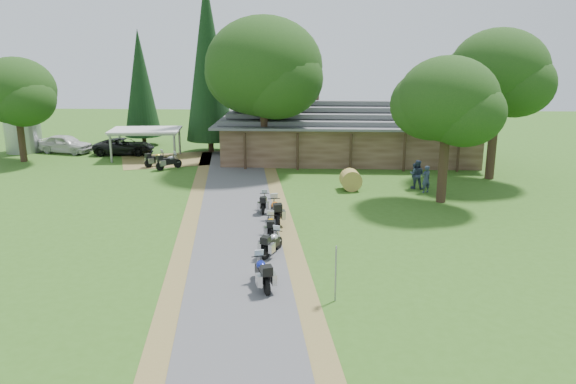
{
  "coord_description": "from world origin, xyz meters",
  "views": [
    {
      "loc": [
        3.25,
        -22.2,
        9.26
      ],
      "look_at": [
        1.87,
        6.83,
        1.6
      ],
      "focal_mm": 35.0,
      "sensor_mm": 36.0,
      "label": 1
    }
  ],
  "objects_px": {
    "car_white_sedan": "(65,141)",
    "motorcycle_row_e": "(264,202)",
    "motorcycle_row_a": "(262,271)",
    "motorcycle_row_b": "(272,242)",
    "carport": "(146,144)",
    "hay_bale": "(351,180)",
    "lodge": "(348,130)",
    "motorcycle_row_c": "(271,225)",
    "motorcycle_carport_a": "(156,158)",
    "silo": "(21,117)",
    "motorcycle_row_d": "(276,210)",
    "motorcycle_carport_b": "(169,161)",
    "car_dark_suv": "(124,142)"
  },
  "relations": [
    {
      "from": "motorcycle_row_c",
      "to": "motorcycle_row_d",
      "type": "relative_size",
      "value": 0.82
    },
    {
      "from": "motorcycle_row_d",
      "to": "motorcycle_carport_b",
      "type": "xyz_separation_m",
      "value": [
        -9.08,
        12.91,
        -0.06
      ]
    },
    {
      "from": "lodge",
      "to": "motorcycle_row_c",
      "type": "bearing_deg",
      "value": -103.74
    },
    {
      "from": "lodge",
      "to": "motorcycle_row_c",
      "type": "xyz_separation_m",
      "value": [
        -4.86,
        -19.87,
        -1.86
      ]
    },
    {
      "from": "motorcycle_row_a",
      "to": "motorcycle_row_b",
      "type": "height_order",
      "value": "motorcycle_row_a"
    },
    {
      "from": "hay_bale",
      "to": "motorcycle_row_b",
      "type": "bearing_deg",
      "value": -109.66
    },
    {
      "from": "motorcycle_row_b",
      "to": "motorcycle_row_c",
      "type": "xyz_separation_m",
      "value": [
        -0.25,
        2.41,
        -0.02
      ]
    },
    {
      "from": "car_white_sedan",
      "to": "car_dark_suv",
      "type": "height_order",
      "value": "car_dark_suv"
    },
    {
      "from": "silo",
      "to": "car_dark_suv",
      "type": "xyz_separation_m",
      "value": [
        9.26,
        -0.76,
        -2.03
      ]
    },
    {
      "from": "silo",
      "to": "motorcycle_row_d",
      "type": "height_order",
      "value": "silo"
    },
    {
      "from": "car_white_sedan",
      "to": "motorcycle_row_e",
      "type": "distance_m",
      "value": 25.53
    },
    {
      "from": "carport",
      "to": "hay_bale",
      "type": "distance_m",
      "value": 19.2
    },
    {
      "from": "motorcycle_row_b",
      "to": "motorcycle_carport_b",
      "type": "distance_m",
      "value": 19.91
    },
    {
      "from": "motorcycle_row_e",
      "to": "hay_bale",
      "type": "bearing_deg",
      "value": -46.28
    },
    {
      "from": "motorcycle_row_e",
      "to": "carport",
      "type": "bearing_deg",
      "value": 35.69
    },
    {
      "from": "motorcycle_row_e",
      "to": "motorcycle_carport_a",
      "type": "relative_size",
      "value": 0.93
    },
    {
      "from": "hay_bale",
      "to": "carport",
      "type": "bearing_deg",
      "value": 149.03
    },
    {
      "from": "lodge",
      "to": "car_white_sedan",
      "type": "xyz_separation_m",
      "value": [
        -24.59,
        1.51,
        -1.43
      ]
    },
    {
      "from": "car_dark_suv",
      "to": "motorcycle_row_c",
      "type": "bearing_deg",
      "value": -148.38
    },
    {
      "from": "silo",
      "to": "motorcycle_carport_a",
      "type": "height_order",
      "value": "silo"
    },
    {
      "from": "motorcycle_row_d",
      "to": "carport",
      "type": "bearing_deg",
      "value": 23.62
    },
    {
      "from": "carport",
      "to": "hay_bale",
      "type": "height_order",
      "value": "carport"
    },
    {
      "from": "car_white_sedan",
      "to": "motorcycle_row_c",
      "type": "xyz_separation_m",
      "value": [
        19.73,
        -21.38,
        -0.43
      ]
    },
    {
      "from": "motorcycle_row_b",
      "to": "lodge",
      "type": "bearing_deg",
      "value": 8.48
    },
    {
      "from": "lodge",
      "to": "car_dark_suv",
      "type": "distance_m",
      "value": 19.3
    },
    {
      "from": "car_dark_suv",
      "to": "car_white_sedan",
      "type": "bearing_deg",
      "value": 82.44
    },
    {
      "from": "motorcycle_carport_a",
      "to": "hay_bale",
      "type": "xyz_separation_m",
      "value": [
        14.75,
        -6.68,
        0.05
      ]
    },
    {
      "from": "silo",
      "to": "motorcycle_row_e",
      "type": "height_order",
      "value": "silo"
    },
    {
      "from": "motorcycle_row_c",
      "to": "motorcycle_row_d",
      "type": "bearing_deg",
      "value": -6.06
    },
    {
      "from": "silo",
      "to": "motorcycle_carport_b",
      "type": "distance_m",
      "value": 16.18
    },
    {
      "from": "lodge",
      "to": "motorcycle_row_a",
      "type": "bearing_deg",
      "value": -100.37
    },
    {
      "from": "motorcycle_row_c",
      "to": "motorcycle_row_e",
      "type": "xyz_separation_m",
      "value": [
        -0.73,
        4.34,
        -0.01
      ]
    },
    {
      "from": "motorcycle_row_a",
      "to": "silo",
      "type": "bearing_deg",
      "value": 22.42
    },
    {
      "from": "silo",
      "to": "motorcycle_row_d",
      "type": "bearing_deg",
      "value": -39.27
    },
    {
      "from": "lodge",
      "to": "silo",
      "type": "xyz_separation_m",
      "value": [
        -28.48,
        1.83,
        0.64
      ]
    },
    {
      "from": "lodge",
      "to": "motorcycle_row_a",
      "type": "xyz_separation_m",
      "value": [
        -4.73,
        -25.83,
        -1.78
      ]
    },
    {
      "from": "lodge",
      "to": "car_white_sedan",
      "type": "bearing_deg",
      "value": 176.48
    },
    {
      "from": "motorcycle_carport_a",
      "to": "motorcycle_row_c",
      "type": "bearing_deg",
      "value": -103.76
    },
    {
      "from": "silo",
      "to": "motorcycle_row_a",
      "type": "relative_size",
      "value": 3.18
    },
    {
      "from": "car_white_sedan",
      "to": "motorcycle_carport_a",
      "type": "xyz_separation_m",
      "value": [
        9.5,
        -5.17,
        -0.39
      ]
    },
    {
      "from": "car_dark_suv",
      "to": "motorcycle_row_a",
      "type": "xyz_separation_m",
      "value": [
        14.49,
        -26.9,
        -0.4
      ]
    },
    {
      "from": "motorcycle_row_a",
      "to": "motorcycle_row_b",
      "type": "xyz_separation_m",
      "value": [
        0.12,
        3.55,
        -0.06
      ]
    },
    {
      "from": "car_white_sedan",
      "to": "hay_bale",
      "type": "xyz_separation_m",
      "value": [
        24.25,
        -11.85,
        -0.35
      ]
    },
    {
      "from": "carport",
      "to": "motorcycle_row_a",
      "type": "xyz_separation_m",
      "value": [
        12.06,
        -25.37,
        -0.56
      ]
    },
    {
      "from": "motorcycle_row_c",
      "to": "motorcycle_carport_a",
      "type": "xyz_separation_m",
      "value": [
        -10.23,
        16.21,
        0.03
      ]
    },
    {
      "from": "lodge",
      "to": "motorcycle_carport_a",
      "type": "xyz_separation_m",
      "value": [
        -15.09,
        -3.65,
        -1.83
      ]
    },
    {
      "from": "motorcycle_row_b",
      "to": "hay_bale",
      "type": "distance_m",
      "value": 12.69
    },
    {
      "from": "car_white_sedan",
      "to": "motorcycle_row_c",
      "type": "height_order",
      "value": "car_white_sedan"
    },
    {
      "from": "car_dark_suv",
      "to": "motorcycle_carport_b",
      "type": "distance_m",
      "value": 7.85
    },
    {
      "from": "motorcycle_row_b",
      "to": "motorcycle_carport_b",
      "type": "height_order",
      "value": "motorcycle_carport_b"
    }
  ]
}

